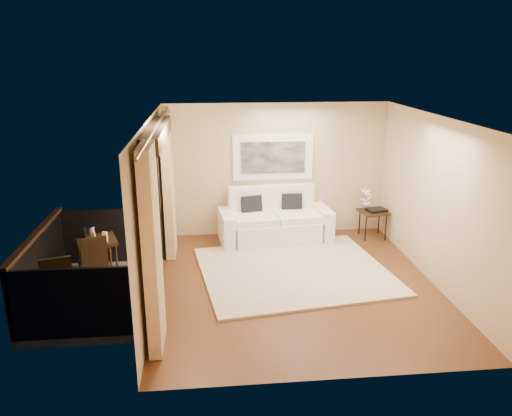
{
  "coord_description": "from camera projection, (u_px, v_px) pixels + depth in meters",
  "views": [
    {
      "loc": [
        -1.41,
        -7.33,
        3.65
      ],
      "look_at": [
        -0.58,
        0.91,
        1.05
      ],
      "focal_mm": 35.0,
      "sensor_mm": 36.0,
      "label": 1
    }
  ],
  "objects": [
    {
      "name": "orchid",
      "position": [
        367.0,
        198.0,
        10.14
      ],
      "size": [
        0.29,
        0.24,
        0.48
      ],
      "primitive_type": "imported",
      "rotation": [
        0.0,
        0.0,
        0.35
      ],
      "color": "white",
      "rests_on": "side_table"
    },
    {
      "name": "sofa",
      "position": [
        274.0,
        222.0,
        10.06
      ],
      "size": [
        2.28,
        1.17,
        1.06
      ],
      "rotation": [
        0.0,
        0.0,
        0.11
      ],
      "color": "white",
      "rests_on": "floor"
    },
    {
      "name": "room_shell",
      "position": [
        156.0,
        133.0,
        7.23
      ],
      "size": [
        5.0,
        6.4,
        5.0
      ],
      "color": "white",
      "rests_on": "ground"
    },
    {
      "name": "balcony_chair_far",
      "position": [
        95.0,
        259.0,
        7.85
      ],
      "size": [
        0.5,
        0.51,
        0.92
      ],
      "rotation": [
        0.0,
        0.0,
        3.46
      ],
      "color": "black",
      "rests_on": "balcony"
    },
    {
      "name": "artwork",
      "position": [
        273.0,
        157.0,
        10.03
      ],
      "size": [
        1.62,
        0.07,
        0.92
      ],
      "color": "white",
      "rests_on": "room_shell"
    },
    {
      "name": "bistro_table",
      "position": [
        97.0,
        244.0,
        8.18
      ],
      "size": [
        0.76,
        0.76,
        0.71
      ],
      "rotation": [
        0.0,
        0.0,
        0.32
      ],
      "color": "black",
      "rests_on": "balcony"
    },
    {
      "name": "side_table",
      "position": [
        373.0,
        214.0,
        10.12
      ],
      "size": [
        0.6,
        0.6,
        0.57
      ],
      "rotation": [
        0.0,
        0.0,
        0.17
      ],
      "color": "black",
      "rests_on": "floor"
    },
    {
      "name": "glass_a",
      "position": [
        106.0,
        238.0,
        8.06
      ],
      "size": [
        0.06,
        0.06,
        0.12
      ],
      "primitive_type": "cylinder",
      "color": "silver",
      "rests_on": "bistro_table"
    },
    {
      "name": "candle",
      "position": [
        104.0,
        234.0,
        8.32
      ],
      "size": [
        0.06,
        0.06,
        0.07
      ],
      "primitive_type": "cylinder",
      "color": "red",
      "rests_on": "bistro_table"
    },
    {
      "name": "ice_bucket",
      "position": [
        90.0,
        232.0,
        8.21
      ],
      "size": [
        0.18,
        0.18,
        0.2
      ],
      "primitive_type": "cylinder",
      "color": "white",
      "rests_on": "bistro_table"
    },
    {
      "name": "tray",
      "position": [
        376.0,
        210.0,
        10.09
      ],
      "size": [
        0.43,
        0.36,
        0.05
      ],
      "primitive_type": "cube",
      "rotation": [
        0.0,
        0.0,
        0.23
      ],
      "color": "black",
      "rests_on": "side_table"
    },
    {
      "name": "vase",
      "position": [
        95.0,
        238.0,
        7.96
      ],
      "size": [
        0.04,
        0.04,
        0.18
      ],
      "primitive_type": "cylinder",
      "color": "white",
      "rests_on": "bistro_table"
    },
    {
      "name": "balcony_chair_near",
      "position": [
        58.0,
        288.0,
        6.83
      ],
      "size": [
        0.52,
        0.52,
        0.97
      ],
      "rotation": [
        0.0,
        0.0,
        0.29
      ],
      "color": "black",
      "rests_on": "balcony"
    },
    {
      "name": "floor",
      "position": [
        296.0,
        284.0,
        8.19
      ],
      "size": [
        5.0,
        5.0,
        0.0
      ],
      "primitive_type": "plane",
      "color": "brown",
      "rests_on": "ground"
    },
    {
      "name": "balcony",
      "position": [
        89.0,
        284.0,
        7.82
      ],
      "size": [
        1.81,
        2.6,
        1.17
      ],
      "color": "#605B56",
      "rests_on": "ground"
    },
    {
      "name": "curtains",
      "position": [
        162.0,
        211.0,
        7.59
      ],
      "size": [
        0.16,
        4.8,
        2.64
      ],
      "color": "#DEBC88",
      "rests_on": "ground"
    },
    {
      "name": "rug",
      "position": [
        294.0,
        271.0,
        8.65
      ],
      "size": [
        3.49,
        3.14,
        0.04
      ],
      "primitive_type": "cube",
      "rotation": [
        0.0,
        0.0,
        0.14
      ],
      "color": "beige",
      "rests_on": "floor"
    },
    {
      "name": "glass_b",
      "position": [
        106.0,
        235.0,
        8.17
      ],
      "size": [
        0.06,
        0.06,
        0.12
      ],
      "primitive_type": "cylinder",
      "color": "white",
      "rests_on": "bistro_table"
    }
  ]
}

